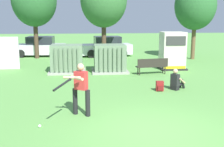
{
  "coord_description": "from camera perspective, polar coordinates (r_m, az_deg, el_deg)",
  "views": [
    {
      "loc": [
        -1.89,
        -7.34,
        3.21
      ],
      "look_at": [
        -0.8,
        3.5,
        1.0
      ],
      "focal_mm": 45.05,
      "sensor_mm": 36.0,
      "label": 1
    }
  ],
  "objects": [
    {
      "name": "tree_left",
      "position": [
        22.72,
        -15.54,
        14.14
      ],
      "size": [
        3.38,
        3.38,
        6.47
      ],
      "color": "#4C3828",
      "rests_on": "ground"
    },
    {
      "name": "parked_car_left_of_center",
      "position": [
        23.35,
        -1.21,
        5.41
      ],
      "size": [
        4.34,
        2.21,
        1.62
      ],
      "color": "silver",
      "rests_on": "ground"
    },
    {
      "name": "seated_spectator",
      "position": [
        12.88,
        12.93,
        -1.55
      ],
      "size": [
        0.78,
        0.69,
        0.96
      ],
      "color": "black",
      "rests_on": "ground"
    },
    {
      "name": "tree_center_right",
      "position": [
        22.39,
        16.56,
        13.07
      ],
      "size": [
        3.07,
        3.07,
        5.86
      ],
      "color": "brown",
      "rests_on": "ground"
    },
    {
      "name": "batter",
      "position": [
        9.17,
        -6.48,
        -2.72
      ],
      "size": [
        1.07,
        1.49,
        1.74
      ],
      "color": "black",
      "rests_on": "ground"
    },
    {
      "name": "ground_plane",
      "position": [
        8.23,
        8.2,
        -11.6
      ],
      "size": [
        96.0,
        96.0,
        0.0
      ],
      "primitive_type": "plane",
      "color": "#5B9947"
    },
    {
      "name": "transformer_mid_west",
      "position": [
        16.46,
        -0.46,
        3.0
      ],
      "size": [
        2.1,
        1.7,
        1.62
      ],
      "color": "#9E9B93",
      "rests_on": "ground"
    },
    {
      "name": "generator_enclosure",
      "position": [
        17.82,
        12.15,
        4.52
      ],
      "size": [
        1.6,
        1.4,
        2.3
      ],
      "color": "#262626",
      "rests_on": "ground"
    },
    {
      "name": "tree_center_left",
      "position": [
        20.81,
        -1.7,
        14.72
      ],
      "size": [
        3.35,
        3.35,
        6.41
      ],
      "color": "#4C3828",
      "rests_on": "ground"
    },
    {
      "name": "backpack",
      "position": [
        12.51,
        9.67,
        -2.56
      ],
      "size": [
        0.33,
        0.27,
        0.44
      ],
      "color": "maroon",
      "rests_on": "ground"
    },
    {
      "name": "park_bench",
      "position": [
        15.96,
        8.15,
        1.7
      ],
      "size": [
        1.84,
        0.65,
        0.92
      ],
      "color": "#2D2823",
      "rests_on": "ground"
    },
    {
      "name": "transformer_west",
      "position": [
        16.56,
        -9.13,
        2.9
      ],
      "size": [
        2.1,
        1.7,
        1.62
      ],
      "color": "#9E9B93",
      "rests_on": "ground"
    },
    {
      "name": "sports_ball",
      "position": [
        8.69,
        -14.47,
        -10.28
      ],
      "size": [
        0.09,
        0.09,
        0.09
      ],
      "primitive_type": "sphere",
      "color": "white",
      "rests_on": "ground"
    },
    {
      "name": "parked_car_leftmost",
      "position": [
        24.05,
        -14.49,
        5.23
      ],
      "size": [
        4.27,
        2.07,
        1.62
      ],
      "color": "silver",
      "rests_on": "ground"
    }
  ]
}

